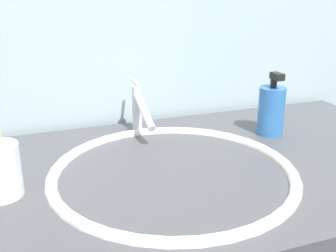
% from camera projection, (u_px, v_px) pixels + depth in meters
% --- Properties ---
extents(sink_basin, '(0.50, 0.50, 0.09)m').
position_uv_depth(sink_basin, '(173.00, 186.00, 0.84)').
color(sink_basin, white).
rests_on(sink_basin, vanity_counter).
extents(faucet, '(0.02, 0.17, 0.13)m').
position_uv_depth(faucet, '(139.00, 109.00, 1.02)').
color(faucet, silver).
rests_on(faucet, sink_basin).
extents(soap_dispenser, '(0.06, 0.06, 0.16)m').
position_uv_depth(soap_dispenser, '(271.00, 110.00, 1.02)').
color(soap_dispenser, '#3372BF').
rests_on(soap_dispenser, vanity_counter).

